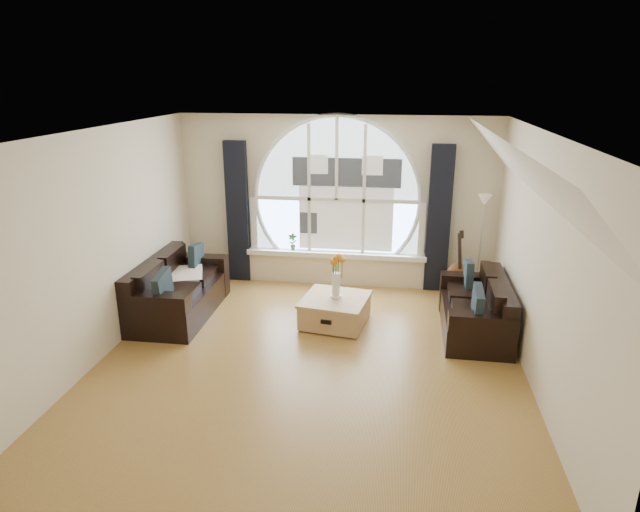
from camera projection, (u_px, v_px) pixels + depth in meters
The scene contains 21 objects.
ground at pixel (309, 363), 6.53m from camera, with size 5.00×5.50×0.01m, color brown.
ceiling at pixel (308, 132), 5.68m from camera, with size 5.00×5.50×0.01m, color silver.
wall_back at pixel (337, 202), 8.68m from camera, with size 5.00×0.01×2.70m, color beige.
wall_front at pixel (238, 388), 3.52m from camera, with size 5.00×0.01×2.70m, color beige.
wall_left at pixel (99, 246), 6.44m from camera, with size 0.01×5.50×2.70m, color beige.
wall_right at pixel (542, 266), 5.76m from camera, with size 0.01×5.50×2.70m, color beige.
attic_slope at pixel (524, 171), 5.49m from camera, with size 0.92×5.50×0.72m, color silver.
arched_window at pixel (337, 185), 8.57m from camera, with size 2.60×0.06×2.15m, color silver.
window_sill at pixel (336, 254), 8.86m from camera, with size 2.90×0.22×0.08m, color white.
window_frame at pixel (336, 186), 8.54m from camera, with size 2.76×0.08×2.15m, color white.
neighbor_house at pixel (346, 193), 8.58m from camera, with size 1.70×0.02×1.50m, color silver.
curtain_left at pixel (238, 212), 8.85m from camera, with size 0.35×0.12×2.30m, color black.
curtain_right at pixel (439, 220), 8.42m from camera, with size 0.35×0.12×2.30m, color black.
sofa_left at pixel (179, 288), 7.75m from camera, with size 0.91×1.82×0.81m, color black.
sofa_right at pixel (475, 304), 7.20m from camera, with size 0.81×1.63×0.72m, color black.
coffee_chest at pixel (335, 309), 7.50m from camera, with size 0.86×0.86×0.42m, color tan.
throw_blanket at pixel (183, 276), 7.92m from camera, with size 0.55×0.55×0.10m, color silver.
vase_flowers at pixel (336, 270), 7.35m from camera, with size 0.24×0.24×0.70m, color white.
floor_lamp at pixel (480, 247), 8.26m from camera, with size 0.24×0.24×1.60m, color #B2B2B2.
guitar at pixel (458, 262), 8.42m from camera, with size 0.36×0.24×1.06m, color #95562B.
potted_plant at pixel (293, 242), 8.90m from camera, with size 0.15×0.10×0.28m, color #1E6023.
Camera 1 is at (0.96, -5.71, 3.26)m, focal length 30.72 mm.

